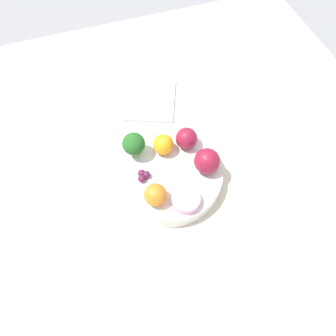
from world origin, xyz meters
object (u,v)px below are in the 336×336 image
object	(u,v)px
grape_cluster	(143,175)
napkin	(151,99)
bowl	(168,174)
orange_front	(155,195)
apple_red	(186,138)
orange_back	(163,144)
broccoli	(134,144)
apple_green	(207,161)
small_cup	(186,200)

from	to	relation	value
grape_cluster	napkin	xyz separation A→B (m)	(0.09, 0.24, -0.04)
bowl	grape_cluster	bearing A→B (deg)	179.87
bowl	orange_front	size ratio (longest dim) A/B	5.06
apple_red	orange_back	size ratio (longest dim) A/B	1.06
broccoli	apple_red	distance (m)	0.12
apple_red	napkin	xyz separation A→B (m)	(-0.03, 0.19, -0.06)
apple_red	apple_green	xyz separation A→B (m)	(0.02, -0.07, 0.00)
broccoli	orange_back	world-z (taller)	broccoli
broccoli	apple_red	bearing A→B (deg)	-6.75
orange_front	grape_cluster	world-z (taller)	orange_front
orange_back	small_cup	xyz separation A→B (m)	(0.00, -0.14, -0.01)
napkin	broccoli	bearing A→B (deg)	-117.43
small_cup	apple_green	bearing A→B (deg)	41.95
orange_front	napkin	xyz separation A→B (m)	(0.08, 0.30, -0.06)
orange_front	grape_cluster	xyz separation A→B (m)	(-0.01, 0.06, -0.02)
napkin	small_cup	bearing A→B (deg)	-94.22
orange_back	apple_red	bearing A→B (deg)	-2.11
apple_red	small_cup	bearing A→B (deg)	-110.60
apple_green	grape_cluster	distance (m)	0.14
bowl	small_cup	size ratio (longest dim) A/B	4.09
orange_front	orange_back	size ratio (longest dim) A/B	1.02
bowl	grape_cluster	xyz separation A→B (m)	(-0.06, 0.00, 0.03)
bowl	apple_green	distance (m)	0.10
bowl	broccoli	world-z (taller)	broccoli
apple_red	grape_cluster	world-z (taller)	apple_red
bowl	apple_green	world-z (taller)	apple_green
orange_front	grape_cluster	size ratio (longest dim) A/B	1.61
bowl	orange_back	world-z (taller)	orange_back
bowl	orange_front	bearing A→B (deg)	-128.33
small_cup	orange_front	bearing A→B (deg)	156.19
orange_back	grape_cluster	distance (m)	0.09
orange_back	napkin	distance (m)	0.20
orange_front	apple_red	bearing A→B (deg)	45.82
bowl	small_cup	xyz separation A→B (m)	(0.01, -0.09, 0.03)
orange_back	napkin	bearing A→B (deg)	81.73
apple_red	orange_back	distance (m)	0.06
bowl	napkin	xyz separation A→B (m)	(0.03, 0.24, -0.01)
grape_cluster	bowl	bearing A→B (deg)	-0.13
orange_back	small_cup	world-z (taller)	orange_back
orange_front	orange_back	xyz separation A→B (m)	(0.05, 0.12, -0.00)
broccoli	apple_red	xyz separation A→B (m)	(0.12, -0.01, -0.01)
apple_red	apple_green	size ratio (longest dim) A/B	0.88
bowl	napkin	size ratio (longest dim) A/B	1.30
small_cup	orange_back	bearing A→B (deg)	91.26
apple_red	apple_green	world-z (taller)	apple_green
apple_green	grape_cluster	xyz separation A→B (m)	(-0.14, 0.02, -0.02)
broccoli	grape_cluster	xyz separation A→B (m)	(0.00, -0.07, -0.03)
apple_green	grape_cluster	bearing A→B (deg)	171.25
apple_green	small_cup	bearing A→B (deg)	-138.05
broccoli	small_cup	xyz separation A→B (m)	(0.07, -0.15, -0.03)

